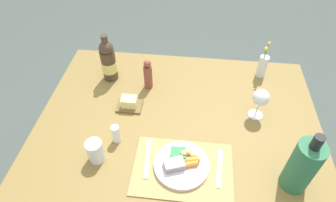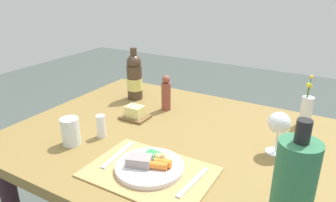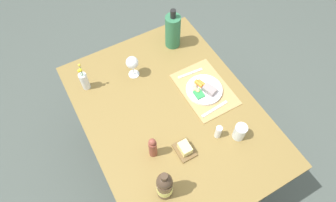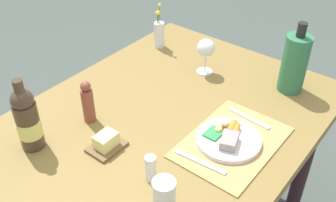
{
  "view_description": "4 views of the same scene",
  "coord_description": "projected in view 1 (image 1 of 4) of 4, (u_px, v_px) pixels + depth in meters",
  "views": [
    {
      "loc": [
        0.05,
        -0.94,
        1.85
      ],
      "look_at": [
        -0.06,
        0.04,
        0.86
      ],
      "focal_mm": 30.24,
      "sensor_mm": 36.0,
      "label": 1
    },
    {
      "loc": [
        0.56,
        -1.05,
        1.4
      ],
      "look_at": [
        -0.09,
        0.08,
        0.89
      ],
      "focal_mm": 33.54,
      "sensor_mm": 36.0,
      "label": 2
    },
    {
      "loc": [
        -0.79,
        0.47,
        2.38
      ],
      "look_at": [
        0.06,
        -0.01,
        0.82
      ],
      "focal_mm": 31.28,
      "sensor_mm": 36.0,
      "label": 3
    },
    {
      "loc": [
        -0.95,
        -0.77,
        1.76
      ],
      "look_at": [
        0.02,
        -0.0,
        0.85
      ],
      "focal_mm": 42.41,
      "sensor_mm": 36.0,
      "label": 4
    }
  ],
  "objects": [
    {
      "name": "wine_glass",
      "position": [
        261.0,
        98.0,
        1.37
      ],
      "size": [
        0.08,
        0.08,
        0.17
      ],
      "color": "white",
      "rests_on": "dining_table"
    },
    {
      "name": "pepper_mill",
      "position": [
        148.0,
        75.0,
        1.54
      ],
      "size": [
        0.05,
        0.05,
        0.18
      ],
      "color": "brown",
      "rests_on": "dining_table"
    },
    {
      "name": "water_tumbler",
      "position": [
        96.0,
        152.0,
        1.23
      ],
      "size": [
        0.07,
        0.07,
        0.11
      ],
      "color": "silver",
      "rests_on": "dining_table"
    },
    {
      "name": "dining_table",
      "position": [
        178.0,
        131.0,
        1.5
      ],
      "size": [
        1.41,
        1.06,
        0.77
      ],
      "color": "olive",
      "rests_on": "ground_plane"
    },
    {
      "name": "dinner_plate",
      "position": [
        182.0,
        164.0,
        1.23
      ],
      "size": [
        0.24,
        0.24,
        0.05
      ],
      "color": "silver",
      "rests_on": "placemat"
    },
    {
      "name": "flower_vase",
      "position": [
        263.0,
        65.0,
        1.62
      ],
      "size": [
        0.05,
        0.05,
        0.24
      ],
      "color": "silver",
      "rests_on": "dining_table"
    },
    {
      "name": "fork",
      "position": [
        147.0,
        158.0,
        1.26
      ],
      "size": [
        0.03,
        0.2,
        0.0
      ],
      "primitive_type": "cube",
      "rotation": [
        0.0,
        0.0,
        0.08
      ],
      "color": "silver",
      "rests_on": "placemat"
    },
    {
      "name": "cooler_bottle",
      "position": [
        302.0,
        166.0,
        1.09
      ],
      "size": [
        0.11,
        0.11,
        0.32
      ],
      "color": "#2F6E48",
      "rests_on": "dining_table"
    },
    {
      "name": "placemat",
      "position": [
        183.0,
        169.0,
        1.23
      ],
      "size": [
        0.43,
        0.3,
        0.01
      ],
      "primitive_type": "cube",
      "color": "tan",
      "rests_on": "dining_table"
    },
    {
      "name": "butter_dish",
      "position": [
        129.0,
        103.0,
        1.47
      ],
      "size": [
        0.13,
        0.1,
        0.06
      ],
      "color": "brown",
      "rests_on": "dining_table"
    },
    {
      "name": "wine_bottle",
      "position": [
        108.0,
        61.0,
        1.57
      ],
      "size": [
        0.09,
        0.09,
        0.29
      ],
      "color": "#463425",
      "rests_on": "dining_table"
    },
    {
      "name": "ground_plane",
      "position": [
        175.0,
        191.0,
        1.98
      ],
      "size": [
        8.0,
        8.0,
        0.0
      ],
      "primitive_type": "plane",
      "color": "#47504A"
    },
    {
      "name": "knife",
      "position": [
        219.0,
        168.0,
        1.22
      ],
      "size": [
        0.03,
        0.19,
        0.0
      ],
      "primitive_type": "cube",
      "rotation": [
        0.0,
        0.0,
        -0.08
      ],
      "color": "silver",
      "rests_on": "placemat"
    },
    {
      "name": "salt_shaker",
      "position": [
        116.0,
        134.0,
        1.3
      ],
      "size": [
        0.04,
        0.04,
        0.1
      ],
      "primitive_type": "cylinder",
      "color": "white",
      "rests_on": "dining_table"
    }
  ]
}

